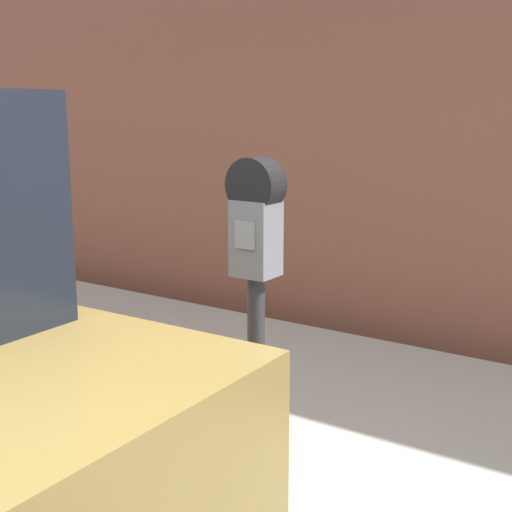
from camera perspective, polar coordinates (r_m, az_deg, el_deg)
sidewalk at (r=4.20m, az=2.83°, el=-12.86°), size 24.00×2.80×0.13m
building_facade at (r=5.47m, az=13.42°, el=17.79°), size 24.00×0.30×4.81m
parking_meter at (r=2.83m, az=-0.00°, el=-1.23°), size 0.22×0.15×1.50m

